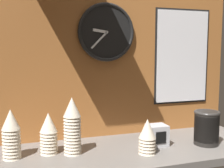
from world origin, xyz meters
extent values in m
cube|color=slate|center=(0.00, 0.00, -0.02)|extent=(1.60, 0.56, 0.04)
cube|color=#A3602D|center=(0.00, 0.27, 0.53)|extent=(1.60, 0.03, 1.05)
cone|color=beige|center=(-0.28, 0.01, 0.05)|extent=(0.09, 0.09, 0.10)
cone|color=beige|center=(-0.28, 0.01, 0.07)|extent=(0.09, 0.09, 0.10)
cone|color=beige|center=(-0.28, 0.01, 0.08)|extent=(0.09, 0.09, 0.10)
cone|color=beige|center=(-0.28, 0.01, 0.10)|extent=(0.09, 0.09, 0.10)
cone|color=beige|center=(-0.28, 0.01, 0.11)|extent=(0.09, 0.09, 0.10)
cone|color=beige|center=(-0.28, 0.01, 0.13)|extent=(0.09, 0.09, 0.10)
cone|color=beige|center=(-0.28, 0.01, 0.15)|extent=(0.09, 0.09, 0.10)
cone|color=beige|center=(-0.28, 0.01, 0.16)|extent=(0.09, 0.09, 0.10)
cone|color=beige|center=(-0.28, 0.01, 0.18)|extent=(0.09, 0.09, 0.10)
cone|color=beige|center=(-0.28, 0.01, 0.20)|extent=(0.09, 0.09, 0.10)
cone|color=beige|center=(-0.28, 0.01, 0.21)|extent=(0.09, 0.09, 0.10)
cone|color=beige|center=(-0.28, 0.01, 0.23)|extent=(0.09, 0.09, 0.10)
cone|color=beige|center=(-0.28, 0.01, 0.24)|extent=(0.09, 0.09, 0.10)
cone|color=beige|center=(-0.57, 0.04, 0.05)|extent=(0.09, 0.09, 0.10)
cone|color=beige|center=(-0.57, 0.04, 0.07)|extent=(0.09, 0.09, 0.10)
cone|color=beige|center=(-0.57, 0.04, 0.08)|extent=(0.09, 0.09, 0.10)
cone|color=beige|center=(-0.57, 0.04, 0.10)|extent=(0.09, 0.09, 0.10)
cone|color=beige|center=(-0.57, 0.04, 0.11)|extent=(0.09, 0.09, 0.10)
cone|color=beige|center=(-0.57, 0.04, 0.13)|extent=(0.09, 0.09, 0.10)
cone|color=beige|center=(-0.57, 0.04, 0.15)|extent=(0.09, 0.09, 0.10)
cone|color=beige|center=(-0.57, 0.04, 0.16)|extent=(0.09, 0.09, 0.10)
cone|color=beige|center=(-0.57, 0.04, 0.18)|extent=(0.09, 0.09, 0.10)
cone|color=beige|center=(-0.57, 0.04, 0.20)|extent=(0.09, 0.09, 0.10)
cone|color=beige|center=(-0.39, 0.05, 0.05)|extent=(0.09, 0.09, 0.10)
cone|color=beige|center=(-0.39, 0.05, 0.07)|extent=(0.09, 0.09, 0.10)
cone|color=beige|center=(-0.39, 0.05, 0.08)|extent=(0.09, 0.09, 0.10)
cone|color=beige|center=(-0.39, 0.05, 0.10)|extent=(0.09, 0.09, 0.10)
cone|color=beige|center=(-0.39, 0.05, 0.11)|extent=(0.09, 0.09, 0.10)
cone|color=beige|center=(-0.39, 0.05, 0.13)|extent=(0.09, 0.09, 0.10)
cone|color=beige|center=(-0.39, 0.05, 0.15)|extent=(0.09, 0.09, 0.10)
cone|color=beige|center=(-0.39, 0.05, 0.16)|extent=(0.09, 0.09, 0.10)
cone|color=beige|center=(0.08, -0.11, 0.05)|extent=(0.09, 0.09, 0.10)
cone|color=beige|center=(0.08, -0.11, 0.07)|extent=(0.09, 0.09, 0.10)
cone|color=beige|center=(0.08, -0.11, 0.08)|extent=(0.09, 0.09, 0.10)
cone|color=beige|center=(0.08, -0.11, 0.10)|extent=(0.09, 0.09, 0.10)
cone|color=beige|center=(0.08, -0.11, 0.11)|extent=(0.09, 0.09, 0.10)
cone|color=beige|center=(0.08, -0.11, 0.13)|extent=(0.09, 0.09, 0.10)
cylinder|color=black|center=(0.46, -0.08, 0.02)|extent=(0.14, 0.14, 0.05)
cylinder|color=black|center=(0.46, -0.08, 0.05)|extent=(0.14, 0.14, 0.05)
cylinder|color=black|center=(0.46, -0.08, 0.07)|extent=(0.14, 0.14, 0.05)
cylinder|color=black|center=(0.46, -0.08, 0.09)|extent=(0.14, 0.14, 0.05)
cylinder|color=black|center=(0.46, -0.08, 0.12)|extent=(0.14, 0.14, 0.05)
cylinder|color=black|center=(0.46, -0.08, 0.14)|extent=(0.14, 0.14, 0.05)
cylinder|color=black|center=(0.46, -0.08, 0.16)|extent=(0.14, 0.14, 0.05)
torus|color=#302D2A|center=(0.46, -0.08, 0.18)|extent=(0.14, 0.14, 0.02)
cylinder|color=black|center=(-0.03, 0.24, 0.63)|extent=(0.34, 0.02, 0.34)
torus|color=black|center=(-0.03, 0.23, 0.63)|extent=(0.35, 0.02, 0.35)
cube|color=white|center=(-0.07, 0.23, 0.64)|extent=(0.09, 0.01, 0.03)
cube|color=white|center=(-0.08, 0.23, 0.59)|extent=(0.10, 0.01, 0.10)
cylinder|color=white|center=(-0.03, 0.23, 0.63)|extent=(0.02, 0.01, 0.02)
cube|color=black|center=(0.49, 0.25, 0.49)|extent=(0.39, 0.01, 0.61)
cube|color=white|center=(0.49, 0.24, 0.49)|extent=(0.37, 0.01, 0.59)
cube|color=#B7B7BC|center=(0.19, -0.01, 0.06)|extent=(0.11, 0.09, 0.12)
cube|color=black|center=(0.19, -0.06, 0.06)|extent=(0.06, 0.00, 0.07)
camera|label=1|loc=(-0.51, -1.37, 0.52)|focal=45.00mm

